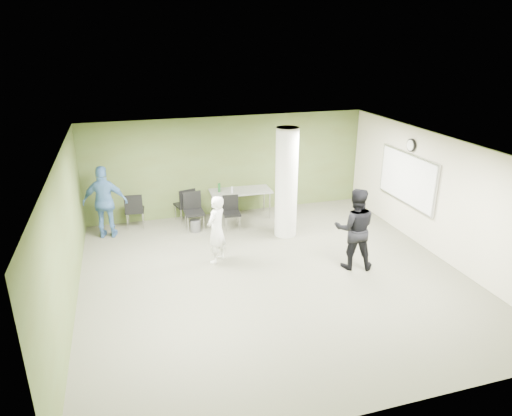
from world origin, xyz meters
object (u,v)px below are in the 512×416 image
object	(u,v)px
woman_white	(216,230)
man_black	(355,229)
folding_table	(240,192)
chair_back_left	(134,208)
man_blue	(105,202)

from	to	relation	value
woman_white	man_black	distance (m)	3.05
folding_table	man_black	bearing A→B (deg)	-63.44
man_black	woman_white	bearing A→B (deg)	-1.30
chair_back_left	man_black	size ratio (longest dim) A/B	0.53
folding_table	woman_white	size ratio (longest dim) A/B	1.09
folding_table	chair_back_left	world-z (taller)	folding_table
chair_back_left	man_blue	xyz separation A→B (m)	(-0.69, -0.37, 0.37)
folding_table	man_blue	world-z (taller)	man_blue
woman_white	man_blue	xyz separation A→B (m)	(-2.39, 2.16, 0.15)
woman_white	folding_table	bearing A→B (deg)	-160.00
chair_back_left	man_black	world-z (taller)	man_black
man_blue	man_black	bearing A→B (deg)	158.97
chair_back_left	man_blue	size ratio (longest dim) A/B	0.52
folding_table	woman_white	world-z (taller)	woman_white
folding_table	man_blue	bearing A→B (deg)	-173.25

